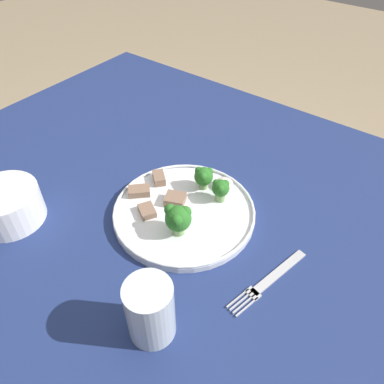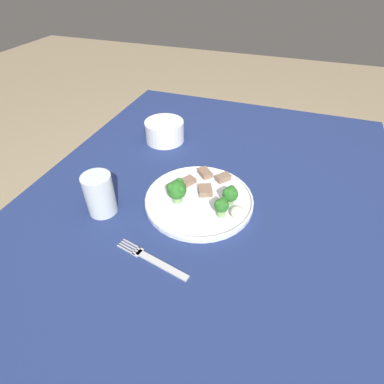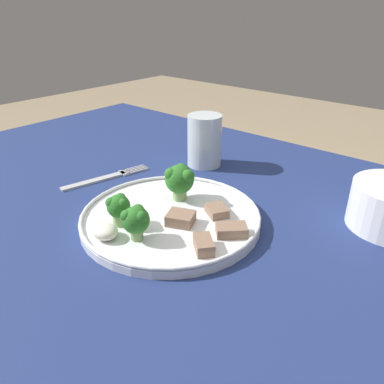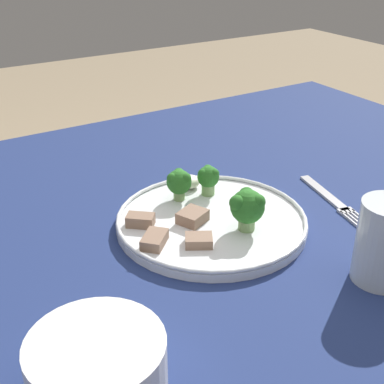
# 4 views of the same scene
# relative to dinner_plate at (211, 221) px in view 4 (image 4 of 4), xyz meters

# --- Properties ---
(table) EXTENTS (1.32, 0.97, 0.71)m
(table) POSITION_rel_dinner_plate_xyz_m (-0.01, -0.02, -0.10)
(table) COLOR navy
(table) RESTS_ON ground_plane
(dinner_plate) EXTENTS (0.28, 0.28, 0.02)m
(dinner_plate) POSITION_rel_dinner_plate_xyz_m (0.00, 0.00, 0.00)
(dinner_plate) COLOR white
(dinner_plate) RESTS_ON table
(fork) EXTENTS (0.06, 0.18, 0.00)m
(fork) POSITION_rel_dinner_plate_xyz_m (-0.21, 0.03, -0.01)
(fork) COLOR #B2B2B7
(fork) RESTS_ON table
(cream_bowl) EXTENTS (0.13, 0.13, 0.07)m
(cream_bowl) POSITION_rel_dinner_plate_xyz_m (0.26, 0.21, 0.02)
(cream_bowl) COLOR white
(cream_bowl) RESTS_ON table
(drinking_glass) EXTENTS (0.07, 0.07, 0.11)m
(drinking_glass) POSITION_rel_dinner_plate_xyz_m (-0.11, 0.22, 0.04)
(drinking_glass) COLOR silver
(drinking_glass) RESTS_ON table
(broccoli_floret_near_rim_left) EXTENTS (0.04, 0.04, 0.05)m
(broccoli_floret_near_rim_left) POSITION_rel_dinner_plate_xyz_m (0.01, -0.08, 0.03)
(broccoli_floret_near_rim_left) COLOR #7FA866
(broccoli_floret_near_rim_left) RESTS_ON dinner_plate
(broccoli_floret_center_left) EXTENTS (0.04, 0.03, 0.05)m
(broccoli_floret_center_left) POSITION_rel_dinner_plate_xyz_m (-0.04, -0.07, 0.03)
(broccoli_floret_center_left) COLOR #7FA866
(broccoli_floret_center_left) RESTS_ON dinner_plate
(broccoli_floret_back_left) EXTENTS (0.05, 0.05, 0.06)m
(broccoli_floret_back_left) POSITION_rel_dinner_plate_xyz_m (-0.03, 0.05, 0.04)
(broccoli_floret_back_left) COLOR #7FA866
(broccoli_floret_back_left) RESTS_ON dinner_plate
(meat_slice_front_slice) EXTENTS (0.04, 0.04, 0.02)m
(meat_slice_front_slice) POSITION_rel_dinner_plate_xyz_m (0.10, -0.04, 0.01)
(meat_slice_front_slice) COLOR #846651
(meat_slice_front_slice) RESTS_ON dinner_plate
(meat_slice_middle_slice) EXTENTS (0.05, 0.04, 0.01)m
(meat_slice_middle_slice) POSITION_rel_dinner_plate_xyz_m (0.05, 0.05, 0.01)
(meat_slice_middle_slice) COLOR #846651
(meat_slice_middle_slice) RESTS_ON dinner_plate
(meat_slice_rear_slice) EXTENTS (0.05, 0.05, 0.02)m
(meat_slice_rear_slice) POSITION_rel_dinner_plate_xyz_m (0.03, -0.01, 0.01)
(meat_slice_rear_slice) COLOR #846651
(meat_slice_rear_slice) RESTS_ON dinner_plate
(meat_slice_edge_slice) EXTENTS (0.05, 0.05, 0.01)m
(meat_slice_edge_slice) POSITION_rel_dinner_plate_xyz_m (0.10, 0.02, 0.01)
(meat_slice_edge_slice) COLOR #846651
(meat_slice_edge_slice) RESTS_ON dinner_plate
(sauce_dollop) EXTENTS (0.04, 0.03, 0.02)m
(sauce_dollop) POSITION_rel_dinner_plate_xyz_m (-0.03, -0.10, 0.01)
(sauce_dollop) COLOR silver
(sauce_dollop) RESTS_ON dinner_plate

